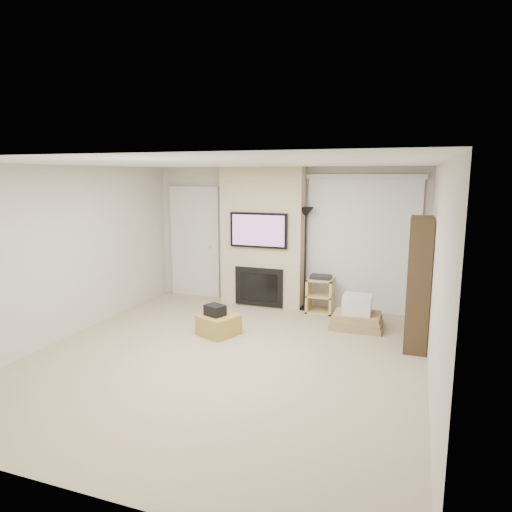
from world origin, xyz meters
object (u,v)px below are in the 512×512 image
(ottoman, at_px, (219,325))
(box_stack, at_px, (357,315))
(bookshelf, at_px, (419,283))
(floor_lamp, at_px, (306,229))
(av_stand, at_px, (320,293))

(ottoman, height_order, box_stack, box_stack)
(box_stack, distance_m, bookshelf, 1.22)
(ottoman, distance_m, box_stack, 2.15)
(ottoman, relative_size, floor_lamp, 0.28)
(bookshelf, bearing_deg, box_stack, 150.77)
(av_stand, bearing_deg, bookshelf, -35.13)
(ottoman, relative_size, bookshelf, 0.28)
(av_stand, relative_size, bookshelf, 0.37)
(ottoman, xyz_separation_m, av_stand, (1.20, 1.62, 0.20))
(ottoman, height_order, floor_lamp, floor_lamp)
(bookshelf, bearing_deg, ottoman, -169.57)
(floor_lamp, bearing_deg, bookshelf, -32.95)
(floor_lamp, bearing_deg, av_stand, -20.03)
(ottoman, xyz_separation_m, floor_lamp, (0.89, 1.73, 1.28))
(ottoman, distance_m, bookshelf, 2.92)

